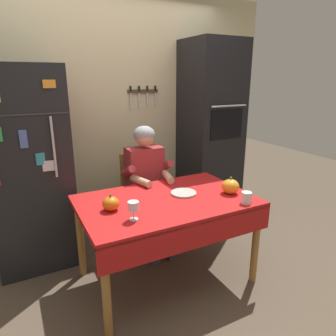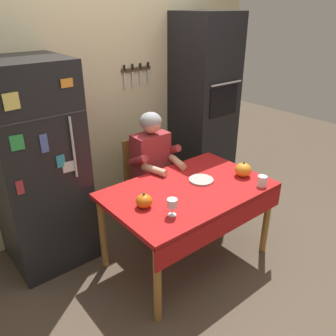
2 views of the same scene
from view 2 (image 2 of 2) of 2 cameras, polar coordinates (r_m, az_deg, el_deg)
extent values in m
plane|color=brown|center=(3.30, 4.25, -15.35)|extent=(10.00, 10.00, 0.00)
cube|color=beige|center=(3.71, -9.21, 11.84)|extent=(3.70, 0.10, 2.60)
cube|color=#4C3823|center=(3.75, -5.32, 16.00)|extent=(0.36, 0.02, 0.04)
cube|color=silver|center=(3.69, -7.16, 14.08)|extent=(0.02, 0.01, 0.17)
cube|color=black|center=(3.66, -7.26, 16.15)|extent=(0.02, 0.01, 0.06)
cube|color=silver|center=(3.74, -5.84, 14.37)|extent=(0.02, 0.01, 0.16)
cube|color=black|center=(3.71, -5.91, 16.35)|extent=(0.02, 0.01, 0.06)
cube|color=silver|center=(3.79, -4.55, 14.70)|extent=(0.02, 0.01, 0.15)
cube|color=black|center=(3.77, -4.60, 16.53)|extent=(0.02, 0.01, 0.06)
cube|color=silver|center=(3.85, -3.29, 14.85)|extent=(0.02, 0.01, 0.15)
cube|color=black|center=(3.83, -3.32, 16.70)|extent=(0.02, 0.01, 0.06)
cube|color=black|center=(3.12, -20.81, -0.01)|extent=(0.68, 0.68, 1.80)
cylinder|color=silver|center=(2.77, -15.43, 3.25)|extent=(0.02, 0.02, 0.50)
cube|color=#333335|center=(2.63, -19.96, 7.76)|extent=(0.67, 0.01, 0.01)
cube|color=teal|center=(2.77, -17.36, 1.10)|extent=(0.07, 0.02, 0.10)
cube|color=#E5D666|center=(2.54, -24.55, 10.00)|extent=(0.11, 0.02, 0.11)
cube|color=green|center=(2.61, -23.74, 3.85)|extent=(0.09, 0.02, 0.11)
cube|color=silver|center=(2.82, -16.15, 0.20)|extent=(0.10, 0.01, 0.09)
cube|color=#B73338|center=(2.74, -23.34, -3.00)|extent=(0.05, 0.01, 0.11)
cube|color=#4C66B7|center=(2.68, -19.85, 3.85)|extent=(0.06, 0.01, 0.14)
cube|color=orange|center=(2.65, -16.43, 13.38)|extent=(0.10, 0.02, 0.06)
cube|color=black|center=(4.10, 5.87, 9.71)|extent=(0.60, 0.60, 2.10)
cube|color=black|center=(3.86, 9.20, 10.84)|extent=(0.42, 0.01, 0.32)
cylinder|color=silver|center=(3.80, 9.71, 13.67)|extent=(0.45, 0.02, 0.02)
cylinder|color=#9E6B33|center=(2.59, -1.77, -18.63)|extent=(0.06, 0.06, 0.70)
cylinder|color=#9E6B33|center=(3.11, -10.76, -10.56)|extent=(0.06, 0.06, 0.70)
cylinder|color=#9E6B33|center=(3.35, 16.01, -8.23)|extent=(0.06, 0.06, 0.70)
cylinder|color=#9E6B33|center=(3.76, 6.42, -3.37)|extent=(0.06, 0.06, 0.70)
cube|color=red|center=(2.95, 3.36, -3.70)|extent=(1.40, 0.90, 0.04)
cube|color=red|center=(2.74, 9.65, -8.99)|extent=(1.40, 0.01, 0.20)
cube|color=#9E6B33|center=(3.60, -3.12, -3.14)|extent=(0.40, 0.40, 0.04)
cube|color=#9E6B33|center=(3.62, -4.91, 1.52)|extent=(0.36, 0.04, 0.48)
cylinder|color=#9E6B33|center=(3.51, -3.62, -8.23)|extent=(0.04, 0.04, 0.41)
cylinder|color=#9E6B33|center=(3.75, -6.69, -5.96)|extent=(0.04, 0.04, 0.41)
cylinder|color=#9E6B33|center=(3.69, 0.68, -6.39)|extent=(0.04, 0.04, 0.41)
cylinder|color=#9E6B33|center=(3.92, -2.52, -4.36)|extent=(0.04, 0.04, 0.41)
cube|color=#38384C|center=(3.51, -0.54, -11.58)|extent=(0.10, 0.22, 0.08)
cube|color=#38384C|center=(3.61, 1.97, -10.37)|extent=(0.10, 0.22, 0.08)
cylinder|color=#38384C|center=(3.44, -1.19, -8.58)|extent=(0.09, 0.09, 0.38)
cylinder|color=#38384C|center=(3.54, 1.38, -7.44)|extent=(0.09, 0.09, 0.38)
cube|color=#38384C|center=(3.41, -2.76, -3.58)|extent=(0.12, 0.40, 0.11)
cube|color=#38384C|center=(3.51, -0.41, -2.68)|extent=(0.12, 0.40, 0.11)
cube|color=#9E2D33|center=(3.42, -2.86, 1.90)|extent=(0.36, 0.20, 0.48)
cylinder|color=#9E2D33|center=(3.24, -4.97, 1.27)|extent=(0.07, 0.26, 0.18)
cylinder|color=#9E2D33|center=(3.46, 0.47, 2.99)|extent=(0.07, 0.26, 0.18)
cylinder|color=#D8A884|center=(3.17, -2.29, -0.33)|extent=(0.13, 0.27, 0.07)
cylinder|color=#D8A884|center=(3.33, 1.55, 1.00)|extent=(0.13, 0.27, 0.07)
sphere|color=#D8A884|center=(3.28, -2.78, 7.41)|extent=(0.19, 0.19, 0.19)
ellipsoid|color=#99999E|center=(3.28, -2.90, 7.78)|extent=(0.21, 0.21, 0.17)
cylinder|color=white|center=(3.06, 15.33, -2.10)|extent=(0.08, 0.08, 0.09)
torus|color=white|center=(3.09, 15.84, -1.77)|extent=(0.05, 0.01, 0.05)
cylinder|color=white|center=(2.57, 0.69, -7.75)|extent=(0.06, 0.06, 0.01)
cylinder|color=white|center=(2.55, 0.69, -7.06)|extent=(0.01, 0.01, 0.07)
cylinder|color=white|center=(2.52, 0.70, -5.83)|extent=(0.08, 0.08, 0.06)
ellipsoid|color=orange|center=(2.65, -3.99, -5.46)|extent=(0.13, 0.13, 0.11)
cylinder|color=#4C6023|center=(2.62, -4.03, -4.26)|extent=(0.02, 0.02, 0.02)
ellipsoid|color=orange|center=(3.18, 12.36, -0.28)|extent=(0.15, 0.15, 0.12)
cylinder|color=#4C6023|center=(3.15, 12.48, 0.92)|extent=(0.02, 0.02, 0.02)
cylinder|color=#B7B2A8|center=(3.06, 5.52, -1.97)|extent=(0.22, 0.22, 0.02)
camera|label=1|loc=(0.86, 53.35, -18.64)|focal=32.42mm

